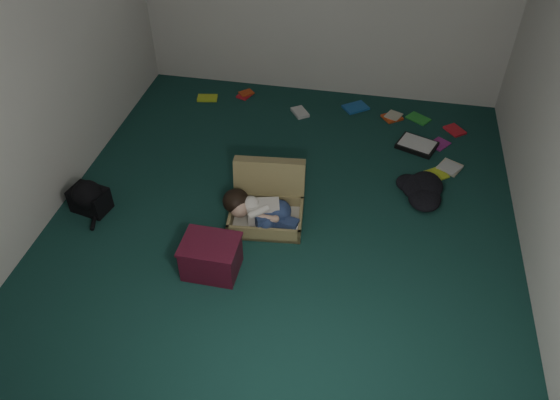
% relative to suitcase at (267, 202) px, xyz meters
% --- Properties ---
extents(floor, '(4.50, 4.50, 0.00)m').
position_rel_suitcase_xyz_m(floor, '(0.15, -0.04, -0.14)').
color(floor, '#143A34').
rests_on(floor, ground).
extents(wall_front, '(4.50, 0.00, 4.50)m').
position_rel_suitcase_xyz_m(wall_front, '(0.15, -2.29, 1.16)').
color(wall_front, silver).
rests_on(wall_front, ground).
extents(wall_left, '(0.00, 4.50, 4.50)m').
position_rel_suitcase_xyz_m(wall_left, '(-1.85, -0.04, 1.16)').
color(wall_left, silver).
rests_on(wall_left, ground).
extents(suitcase, '(0.68, 0.67, 0.46)m').
position_rel_suitcase_xyz_m(suitcase, '(0.00, 0.00, 0.00)').
color(suitcase, '#938451').
rests_on(suitcase, floor).
extents(person, '(0.69, 0.33, 0.28)m').
position_rel_suitcase_xyz_m(person, '(-0.03, -0.16, 0.04)').
color(person, silver).
rests_on(person, suitcase).
extents(maroon_bin, '(0.44, 0.35, 0.30)m').
position_rel_suitcase_xyz_m(maroon_bin, '(-0.29, -0.73, 0.02)').
color(maroon_bin, '#490E1F').
rests_on(maroon_bin, floor).
extents(backpack, '(0.45, 0.39, 0.24)m').
position_rel_suitcase_xyz_m(backpack, '(-1.55, -0.24, -0.02)').
color(backpack, black).
rests_on(backpack, floor).
extents(clothing_pile, '(0.54, 0.49, 0.14)m').
position_rel_suitcase_xyz_m(clothing_pile, '(1.29, 0.52, -0.07)').
color(clothing_pile, black).
rests_on(clothing_pile, floor).
extents(paper_tray, '(0.45, 0.40, 0.05)m').
position_rel_suitcase_xyz_m(paper_tray, '(1.29, 1.28, -0.11)').
color(paper_tray, black).
rests_on(paper_tray, floor).
extents(book_scatter, '(3.00, 1.34, 0.02)m').
position_rel_suitcase_xyz_m(book_scatter, '(0.74, 1.56, -0.13)').
color(book_scatter, '#C5E127').
rests_on(book_scatter, floor).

